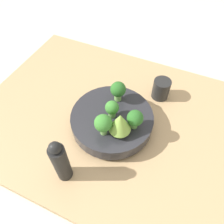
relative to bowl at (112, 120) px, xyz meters
name	(u,v)px	position (x,y,z in m)	size (l,w,h in m)	color
ground_plane	(125,128)	(0.04, 0.04, -0.08)	(6.00, 6.00, 0.00)	beige
table	(125,125)	(0.04, 0.04, -0.05)	(1.07, 0.71, 0.04)	tan
bowl	(112,120)	(0.00, 0.00, 0.00)	(0.28, 0.28, 0.06)	#28282D
romanesco_piece_near	(120,123)	(0.05, -0.05, 0.08)	(0.07, 0.07, 0.09)	#609347
broccoli_floret_front	(103,124)	(0.00, -0.07, 0.07)	(0.05, 0.05, 0.08)	#7AB256
broccoli_floret_right	(135,119)	(0.08, -0.01, 0.07)	(0.05, 0.05, 0.07)	#6BA34C
broccoli_floret_back	(118,90)	(-0.01, 0.07, 0.07)	(0.05, 0.05, 0.08)	#7AB256
broccoli_floret_center	(112,108)	(0.00, 0.00, 0.06)	(0.04, 0.04, 0.06)	#609347
cup	(161,89)	(0.11, 0.21, 0.00)	(0.06, 0.06, 0.08)	black
pepper_mill	(61,162)	(-0.06, -0.22, 0.05)	(0.04, 0.04, 0.18)	black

